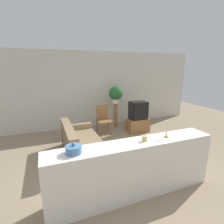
{
  "coord_description": "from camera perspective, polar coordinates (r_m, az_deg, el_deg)",
  "views": [
    {
      "loc": [
        -1.29,
        -2.74,
        2.13
      ],
      "look_at": [
        0.55,
        1.96,
        0.85
      ],
      "focal_mm": 28.0,
      "sensor_mm": 36.0,
      "label": 1
    }
  ],
  "objects": [
    {
      "name": "ground_plane",
      "position": [
        3.7,
        3.36,
        -20.93
      ],
      "size": [
        14.0,
        14.0,
        0.0
      ],
      "primitive_type": "plane",
      "color": "gray"
    },
    {
      "name": "wall_back",
      "position": [
        6.35,
        -9.58,
        7.0
      ],
      "size": [
        9.0,
        0.06,
        2.7
      ],
      "color": "beige",
      "rests_on": "ground_plane"
    },
    {
      "name": "couch",
      "position": [
        4.48,
        -10.11,
        -10.39
      ],
      "size": [
        0.85,
        1.65,
        0.78
      ],
      "color": "#847051",
      "rests_on": "ground_plane"
    },
    {
      "name": "tv_stand",
      "position": [
        6.07,
        8.36,
        -4.2
      ],
      "size": [
        0.73,
        0.44,
        0.45
      ],
      "color": "olive",
      "rests_on": "ground_plane"
    },
    {
      "name": "television",
      "position": [
        5.92,
        8.48,
        0.57
      ],
      "size": [
        0.57,
        0.42,
        0.59
      ],
      "color": "black",
      "rests_on": "tv_stand"
    },
    {
      "name": "wooden_chair",
      "position": [
        5.74,
        -2.8,
        -2.04
      ],
      "size": [
        0.44,
        0.44,
        0.95
      ],
      "color": "olive",
      "rests_on": "ground_plane"
    },
    {
      "name": "plant_stand",
      "position": [
        6.37,
        1.21,
        -1.06
      ],
      "size": [
        0.12,
        0.12,
        0.89
      ],
      "color": "olive",
      "rests_on": "ground_plane"
    },
    {
      "name": "potted_plant",
      "position": [
        6.21,
        1.25,
        5.94
      ],
      "size": [
        0.48,
        0.48,
        0.6
      ],
      "color": "white",
      "rests_on": "plant_stand"
    },
    {
      "name": "foreground_counter",
      "position": [
        3.11,
        7.05,
        -17.95
      ],
      "size": [
        2.88,
        0.44,
        0.96
      ],
      "color": "white",
      "rests_on": "ground_plane"
    },
    {
      "name": "decorative_bowl",
      "position": [
        2.57,
        -12.41,
        -11.8
      ],
      "size": [
        0.23,
        0.23,
        0.16
      ],
      "color": "#4C7AAD",
      "rests_on": "foreground_counter"
    },
    {
      "name": "candle_jar",
      "position": [
        2.95,
        10.54,
        -8.44
      ],
      "size": [
        0.09,
        0.09,
        0.09
      ],
      "color": "tan",
      "rests_on": "foreground_counter"
    },
    {
      "name": "candlestick",
      "position": [
        3.18,
        17.36,
        -6.13
      ],
      "size": [
        0.07,
        0.07,
        0.3
      ],
      "color": "#B7933D",
      "rests_on": "foreground_counter"
    }
  ]
}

